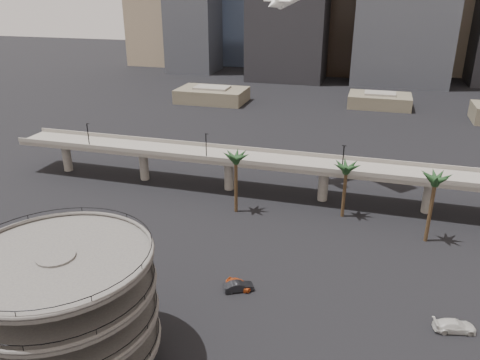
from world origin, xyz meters
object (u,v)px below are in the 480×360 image
(overpass, at_px, (275,165))
(car_c, at_px, (455,326))
(car_b, at_px, (239,286))
(parking_ramp, at_px, (64,302))
(car_a, at_px, (239,284))

(overpass, distance_m, car_c, 51.75)
(car_b, bearing_deg, overpass, -24.55)
(car_c, bearing_deg, car_b, 76.59)
(parking_ramp, xyz_separation_m, car_c, (46.96, 20.49, -9.00))
(parking_ramp, relative_size, car_a, 5.08)
(parking_ramp, distance_m, car_c, 52.02)
(car_a, height_order, car_b, car_b)
(parking_ramp, bearing_deg, car_b, 53.77)
(car_a, relative_size, car_b, 0.92)
(parking_ramp, relative_size, overpass, 0.17)
(parking_ramp, relative_size, car_c, 3.85)
(car_a, bearing_deg, car_c, -78.04)
(parking_ramp, distance_m, car_a, 28.15)
(parking_ramp, bearing_deg, overpass, 77.57)
(overpass, bearing_deg, car_b, -86.26)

